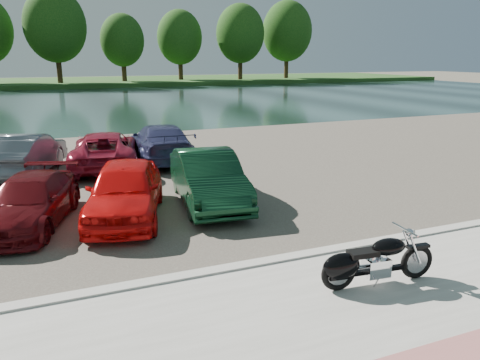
# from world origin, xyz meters

# --- Properties ---
(ground) EXTENTS (200.00, 200.00, 0.00)m
(ground) POSITION_xyz_m (0.00, 0.00, 0.00)
(ground) COLOR #595447
(ground) RESTS_ON ground
(promenade) EXTENTS (60.00, 6.00, 0.10)m
(promenade) POSITION_xyz_m (0.00, -1.00, 0.05)
(promenade) COLOR #A09E96
(promenade) RESTS_ON ground
(kerb) EXTENTS (60.00, 0.30, 0.14)m
(kerb) POSITION_xyz_m (0.00, 2.00, 0.07)
(kerb) COLOR #A09E96
(kerb) RESTS_ON ground
(parking_lot) EXTENTS (60.00, 18.00, 0.04)m
(parking_lot) POSITION_xyz_m (0.00, 11.00, 0.02)
(parking_lot) COLOR #48423A
(parking_lot) RESTS_ON ground
(river) EXTENTS (120.00, 40.00, 0.00)m
(river) POSITION_xyz_m (0.00, 40.00, 0.00)
(river) COLOR black
(river) RESTS_ON ground
(far_bank) EXTENTS (120.00, 24.00, 0.60)m
(far_bank) POSITION_xyz_m (0.00, 72.00, 0.30)
(far_bank) COLOR #204518
(far_bank) RESTS_ON ground
(far_trees) EXTENTS (70.25, 10.68, 12.52)m
(far_trees) POSITION_xyz_m (4.36, 65.79, 7.49)
(far_trees) COLOR #312112
(far_trees) RESTS_ON far_bank
(motorcycle) EXTENTS (2.33, 0.75, 1.05)m
(motorcycle) POSITION_xyz_m (-0.06, 0.36, 0.56)
(motorcycle) COLOR black
(motorcycle) RESTS_ON promenade
(car_3) EXTENTS (2.96, 4.60, 1.24)m
(car_3) POSITION_xyz_m (-5.85, 6.41, 0.66)
(car_3) COLOR #540C10
(car_3) RESTS_ON parking_lot
(car_4) EXTENTS (2.94, 4.78, 1.52)m
(car_4) POSITION_xyz_m (-3.52, 6.05, 0.80)
(car_4) COLOR red
(car_4) RESTS_ON parking_lot
(car_5) EXTENTS (2.15, 4.78, 1.52)m
(car_5) POSITION_xyz_m (-1.11, 6.39, 0.80)
(car_5) COLOR #0E341E
(car_5) RESTS_ON parking_lot
(car_9) EXTENTS (2.98, 4.85, 1.51)m
(car_9) POSITION_xyz_m (-6.07, 12.20, 0.80)
(car_9) COLOR #575F68
(car_9) RESTS_ON parking_lot
(car_10) EXTENTS (3.12, 5.38, 1.41)m
(car_10) POSITION_xyz_m (-3.32, 12.13, 0.74)
(car_10) COLOR maroon
(car_10) RESTS_ON parking_lot
(car_11) EXTENTS (2.46, 5.32, 1.50)m
(car_11) POSITION_xyz_m (-1.03, 12.63, 0.79)
(car_11) COLOR navy
(car_11) RESTS_ON parking_lot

